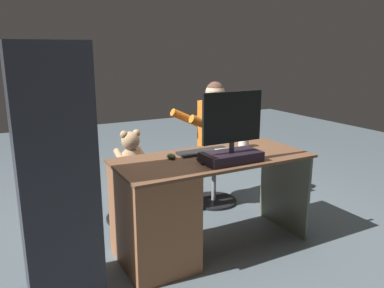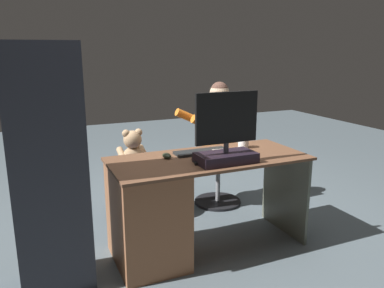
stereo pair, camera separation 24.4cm
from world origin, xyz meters
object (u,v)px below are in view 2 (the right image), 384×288
computer_mouse (167,156)px  keyboard (201,152)px  monitor (226,142)px  person (211,135)px  cup (243,142)px  tv_remote (196,161)px  desk (159,209)px  teddy_bear (133,151)px  visitor_chair (218,176)px  office_chair_teddy (134,189)px

computer_mouse → keyboard: bearing=-175.4°
monitor → person: 1.00m
cup → keyboard: bearing=2.1°
keyboard → tv_remote: keyboard is taller
monitor → keyboard: (0.05, -0.30, -0.14)m
desk → cup: size_ratio=14.93×
keyboard → tv_remote: 0.25m
person → teddy_bear: bearing=-2.0°
keyboard → visitor_chair: 0.91m
office_chair_teddy → visitor_chair: bearing=178.9°
desk → visitor_chair: desk is taller
desk → cup: bearing=-169.4°
cup → visitor_chair: size_ratio=0.21×
desk → person: bearing=-136.3°
office_chair_teddy → teddy_bear: size_ratio=1.34×
tv_remote → teddy_bear: (0.23, -0.86, -0.11)m
monitor → office_chair_teddy: 1.19m
cup → visitor_chair: 0.79m
desk → keyboard: 0.54m
keyboard → person: 0.74m
keyboard → person: (-0.40, -0.62, -0.03)m
visitor_chair → computer_mouse: bearing=40.1°
desk → visitor_chair: (-0.87, -0.75, -0.11)m
computer_mouse → office_chair_teddy: size_ratio=0.20×
visitor_chair → tv_remote: bearing=53.6°
monitor → cup: 0.47m
keyboard → visitor_chair: keyboard is taller
teddy_bear → person: size_ratio=0.30×
computer_mouse → monitor: bearing=141.2°
computer_mouse → visitor_chair: size_ratio=0.21×
keyboard → monitor: bearing=100.1°
desk → keyboard: (-0.39, -0.13, 0.35)m
cup → computer_mouse: bearing=3.2°
office_chair_teddy → monitor: bearing=114.1°
computer_mouse → cup: (-0.67, -0.04, 0.03)m
monitor → computer_mouse: bearing=-38.8°
desk → teddy_bear: teddy_bear is taller
desk → monitor: bearing=159.2°
desk → office_chair_teddy: bearing=-91.7°
visitor_chair → teddy_bear: bearing=-1.9°
office_chair_teddy → person: 0.88m
cup → visitor_chair: bearing=-99.0°
desk → monitor: 0.68m
cup → monitor: bearing=43.4°
desk → computer_mouse: (-0.10, -0.11, 0.36)m
monitor → teddy_bear: size_ratio=1.37×
computer_mouse → office_chair_teddy: computer_mouse is taller
desk → monitor: monitor is taller
keyboard → teddy_bear: teddy_bear is taller
computer_mouse → person: person is taller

